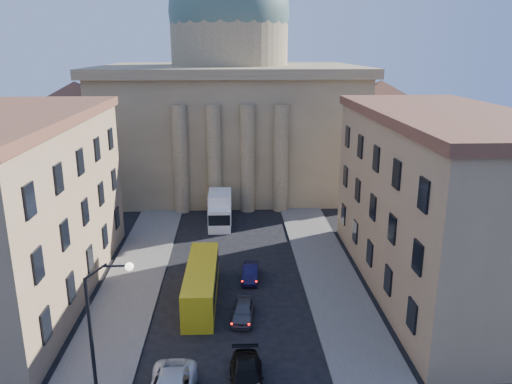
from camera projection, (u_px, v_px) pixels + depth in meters
sidewalk_left at (119, 316)px, 37.31m from camera, size 5.00×60.00×0.15m
sidewalk_right at (344, 310)px, 38.11m from camera, size 5.00×60.00×0.15m
church at (230, 103)px, 70.35m from camera, size 68.02×28.76×36.60m
building_left at (12, 208)px, 38.69m from camera, size 11.60×26.60×14.70m
building_right at (441, 201)px, 40.30m from camera, size 11.60×26.60×14.70m
street_lamp at (100, 325)px, 26.33m from camera, size 2.62×0.44×8.83m
car_right_mid at (246, 377)px, 29.33m from camera, size 2.00×4.92×1.43m
car_right_far at (243, 311)px, 36.85m from camera, size 1.98×4.03×1.32m
car_right_distant at (250, 273)px, 43.14m from camera, size 1.65×3.93×1.26m
city_bus at (202, 282)px, 39.40m from camera, size 2.50×10.19×2.86m
box_truck at (220, 210)px, 56.34m from camera, size 2.57×6.41×3.51m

